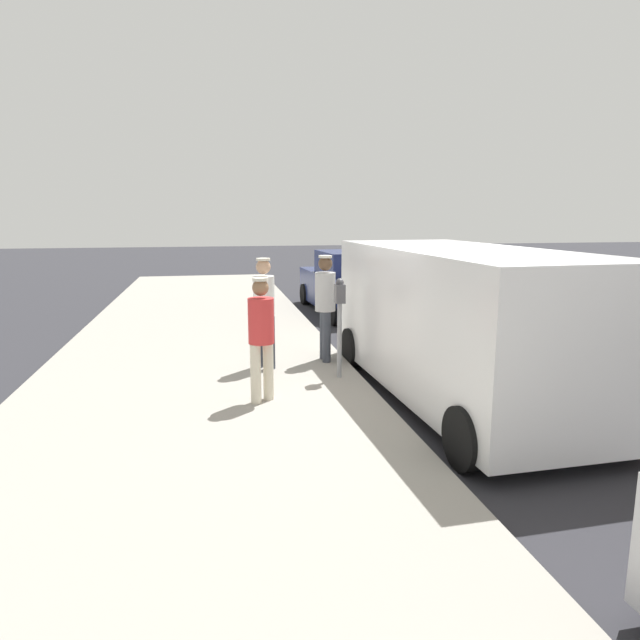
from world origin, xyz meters
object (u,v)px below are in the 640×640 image
object	(u,v)px
parking_meter_near	(340,311)
pedestrian_in_gray	(325,301)
parked_sedan_behind	(351,285)
pedestrian_in_white	(264,305)
parked_van	(460,320)
pedestrian_in_red	(261,332)

from	to	relation	value
parking_meter_near	pedestrian_in_gray	bearing A→B (deg)	-89.36
parking_meter_near	parked_sedan_behind	distance (m)	6.66
parking_meter_near	pedestrian_in_white	world-z (taller)	pedestrian_in_white
parked_van	parked_sedan_behind	bearing A→B (deg)	-92.25
pedestrian_in_gray	parked_sedan_behind	bearing A→B (deg)	-108.48
pedestrian_in_gray	parked_van	world-z (taller)	parked_van
pedestrian_in_white	parked_van	xyz separation A→B (m)	(-2.56, 1.70, -0.02)
pedestrian_in_red	parked_van	size ratio (longest dim) A/B	0.31
pedestrian_in_gray	parked_sedan_behind	world-z (taller)	pedestrian_in_gray
pedestrian_in_red	parked_sedan_behind	bearing A→B (deg)	-112.64
parking_meter_near	parked_van	xyz separation A→B (m)	(-1.50, 0.95, -0.03)
pedestrian_in_gray	parked_sedan_behind	xyz separation A→B (m)	(-1.80, -5.38, -0.43)
pedestrian_in_white	parked_sedan_behind	bearing A→B (deg)	-116.77
parking_meter_near	pedestrian_in_red	bearing A→B (deg)	35.65
pedestrian_in_gray	parked_sedan_behind	size ratio (longest dim) A/B	0.40
parked_sedan_behind	pedestrian_in_red	bearing A→B (deg)	67.36
parked_van	parked_sedan_behind	world-z (taller)	parked_van
pedestrian_in_white	parking_meter_near	bearing A→B (deg)	144.70
pedestrian_in_white	pedestrian_in_gray	bearing A→B (deg)	-165.79
pedestrian_in_red	parked_sedan_behind	xyz separation A→B (m)	(-3.05, -7.30, -0.35)
parking_meter_near	pedestrian_in_gray	world-z (taller)	pedestrian_in_gray
parked_van	parked_sedan_behind	size ratio (longest dim) A/B	1.17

